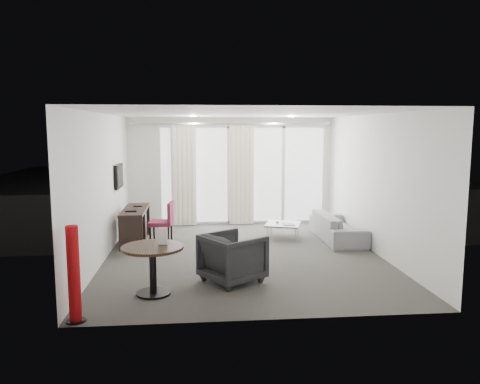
{
  "coord_description": "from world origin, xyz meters",
  "views": [
    {
      "loc": [
        -0.85,
        -8.43,
        2.34
      ],
      "look_at": [
        0.0,
        0.6,
        1.1
      ],
      "focal_mm": 35.0,
      "sensor_mm": 36.0,
      "label": 1
    }
  ],
  "objects": [
    {
      "name": "sofa",
      "position": [
        2.11,
        1.01,
        0.28
      ],
      "size": [
        0.75,
        1.91,
        0.56
      ],
      "primitive_type": "imported",
      "rotation": [
        0.0,
        0.0,
        1.57
      ],
      "color": "gray",
      "rests_on": "floor"
    },
    {
      "name": "window_frame",
      "position": [
        0.3,
        2.97,
        1.2
      ],
      "size": [
        4.1,
        0.06,
        2.44
      ],
      "primitive_type": null,
      "color": "white",
      "rests_on": "ground"
    },
    {
      "name": "rattan_chair_a",
      "position": [
        1.06,
        4.37,
        0.37
      ],
      "size": [
        0.54,
        0.54,
        0.74
      ],
      "primitive_type": null,
      "rotation": [
        0.0,
        0.0,
        -0.06
      ],
      "color": "brown",
      "rests_on": "terrace_slab"
    },
    {
      "name": "tub_armchair",
      "position": [
        -0.31,
        -1.51,
        0.38
      ],
      "size": [
        1.13,
        1.13,
        0.75
      ],
      "primitive_type": "imported",
      "rotation": [
        0.0,
        0.0,
        2.16
      ],
      "color": "#232325",
      "rests_on": "floor"
    },
    {
      "name": "coffee_table",
      "position": [
        0.99,
        1.27,
        0.16
      ],
      "size": [
        0.89,
        0.89,
        0.32
      ],
      "primitive_type": null,
      "rotation": [
        0.0,
        0.0,
        -0.31
      ],
      "color": "gray",
      "rests_on": "floor"
    },
    {
      "name": "wall_right",
      "position": [
        2.5,
        0.0,
        1.3
      ],
      "size": [
        0.0,
        6.0,
        2.6
      ],
      "primitive_type": "cube",
      "color": "silver",
      "rests_on": "ground"
    },
    {
      "name": "rattan_table",
      "position": [
        1.16,
        4.66,
        0.24
      ],
      "size": [
        0.57,
        0.57,
        0.48
      ],
      "primitive_type": null,
      "rotation": [
        0.0,
        0.0,
        -0.23
      ],
      "color": "brown",
      "rests_on": "terrace_slab"
    },
    {
      "name": "red_lamp",
      "position": [
        -2.33,
        -2.83,
        0.6
      ],
      "size": [
        0.3,
        0.3,
        1.19
      ],
      "primitive_type": "cylinder",
      "rotation": [
        0.0,
        0.0,
        -0.29
      ],
      "color": "#950A0D",
      "rests_on": "floor"
    },
    {
      "name": "curtain_track",
      "position": [
        0.0,
        2.82,
        2.45
      ],
      "size": [
        4.8,
        0.04,
        0.04
      ],
      "primitive_type": null,
      "color": "#B2B2B7",
      "rests_on": "ceiling"
    },
    {
      "name": "downlight_a",
      "position": [
        -0.9,
        1.6,
        2.59
      ],
      "size": [
        0.12,
        0.12,
        0.02
      ],
      "primitive_type": "cylinder",
      "color": "#FFE0B2",
      "rests_on": "ceiling"
    },
    {
      "name": "menu_card",
      "position": [
        -1.33,
        -1.87,
        0.72
      ],
      "size": [
        0.13,
        0.03,
        0.24
      ],
      "primitive_type": null,
      "rotation": [
        0.0,
        0.0,
        -0.07
      ],
      "color": "white",
      "rests_on": "round_table"
    },
    {
      "name": "downlight_b",
      "position": [
        1.2,
        1.6,
        2.59
      ],
      "size": [
        0.12,
        0.12,
        0.02
      ],
      "primitive_type": "cylinder",
      "color": "#FFE0B2",
      "rests_on": "ceiling"
    },
    {
      "name": "curtain_right",
      "position": [
        0.25,
        2.82,
        1.2
      ],
      "size": [
        0.6,
        0.2,
        2.38
      ],
      "primitive_type": null,
      "color": "white",
      "rests_on": "ground"
    },
    {
      "name": "wall_left",
      "position": [
        -2.5,
        0.0,
        1.3
      ],
      "size": [
        0.0,
        6.0,
        2.6
      ],
      "primitive_type": "cube",
      "color": "silver",
      "rests_on": "ground"
    },
    {
      "name": "rattan_chair_b",
      "position": [
        2.08,
        5.11,
        0.43
      ],
      "size": [
        0.77,
        0.77,
        0.85
      ],
      "primitive_type": null,
      "rotation": [
        0.0,
        0.0,
        -0.43
      ],
      "color": "brown",
      "rests_on": "terrace_slab"
    },
    {
      "name": "balustrade",
      "position": [
        0.3,
        5.95,
        0.5
      ],
      "size": [
        5.5,
        0.06,
        1.05
      ],
      "primitive_type": null,
      "color": "#B2B2B7",
      "rests_on": "terrace_slab"
    },
    {
      "name": "tv",
      "position": [
        -2.46,
        1.45,
        1.35
      ],
      "size": [
        0.05,
        0.8,
        0.5
      ],
      "primitive_type": null,
      "color": "black",
      "rests_on": "wall_left"
    },
    {
      "name": "magazine",
      "position": [
        1.08,
        1.15,
        0.36
      ],
      "size": [
        0.23,
        0.29,
        0.02
      ],
      "primitive_type": null,
      "rotation": [
        0.0,
        0.0,
        0.0
      ],
      "color": "gray",
      "rests_on": "coffee_table"
    },
    {
      "name": "remote",
      "position": [
        0.88,
        1.36,
        0.36
      ],
      "size": [
        0.07,
        0.16,
        0.02
      ],
      "primitive_type": null,
      "rotation": [
        0.0,
        0.0,
        -0.15
      ],
      "color": "black",
      "rests_on": "coffee_table"
    },
    {
      "name": "curtain_left",
      "position": [
        -1.15,
        2.82,
        1.2
      ],
      "size": [
        0.6,
        0.2,
        2.38
      ],
      "primitive_type": null,
      "color": "white",
      "rests_on": "ground"
    },
    {
      "name": "desk",
      "position": [
        -2.11,
        1.15,
        0.35
      ],
      "size": [
        0.47,
        1.5,
        0.7
      ],
      "primitive_type": null,
      "color": "black",
      "rests_on": "floor"
    },
    {
      "name": "terrace_slab",
      "position": [
        0.3,
        4.5,
        -0.06
      ],
      "size": [
        5.6,
        3.0,
        0.12
      ],
      "primitive_type": "cube",
      "color": "#4D4D50",
      "rests_on": "ground"
    },
    {
      "name": "ceiling",
      "position": [
        0.0,
        0.0,
        2.6
      ],
      "size": [
        5.0,
        6.0,
        0.0
      ],
      "primitive_type": "cube",
      "color": "white",
      "rests_on": "ground"
    },
    {
      "name": "floor",
      "position": [
        0.0,
        0.0,
        0.0
      ],
      "size": [
        5.0,
        6.0,
        0.0
      ],
      "primitive_type": "cube",
      "color": "#43413C",
      "rests_on": "ground"
    },
    {
      "name": "round_table",
      "position": [
        -1.48,
        -1.96,
        0.35
      ],
      "size": [
        1.12,
        1.12,
        0.7
      ],
      "primitive_type": null,
      "rotation": [
        0.0,
        0.0,
        0.35
      ],
      "color": "black",
      "rests_on": "floor"
    },
    {
      "name": "window_panel",
      "position": [
        0.3,
        2.98,
        1.2
      ],
      "size": [
        4.0,
        0.02,
        2.38
      ],
      "primitive_type": null,
      "color": "white",
      "rests_on": "ground"
    },
    {
      "name": "wall_front",
      "position": [
        0.0,
        -3.0,
        1.3
      ],
      "size": [
        5.0,
        0.0,
        2.6
      ],
      "primitive_type": "cube",
      "color": "silver",
      "rests_on": "ground"
    },
    {
      "name": "desk_chair",
      "position": [
        -1.57,
        0.89,
        0.44
      ],
      "size": [
        0.53,
        0.5,
        0.88
      ],
      "primitive_type": null,
      "rotation": [
        0.0,
        0.0,
        -0.11
      ],
      "color": "maroon",
      "rests_on": "floor"
    }
  ]
}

